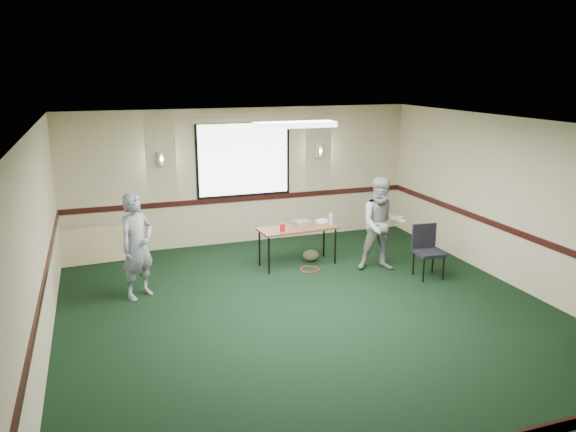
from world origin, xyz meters
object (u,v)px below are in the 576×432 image
object	(u,v)px
projector	(301,223)
person_right	(382,224)
conference_chair	(427,247)
person_left	(137,246)
folding_table	(298,230)

from	to	relation	value
projector	person_right	size ratio (longest dim) A/B	0.17
projector	conference_chair	distance (m)	2.22
conference_chair	person_left	bearing A→B (deg)	176.67
folding_table	projector	world-z (taller)	projector
person_right	person_left	bearing A→B (deg)	-165.26
projector	conference_chair	bearing A→B (deg)	-49.61
person_left	projector	bearing A→B (deg)	-23.67
folding_table	person_left	xyz separation A→B (m)	(-2.81, -0.57, 0.17)
folding_table	person_left	distance (m)	2.87
projector	person_left	distance (m)	2.98
person_right	conference_chair	bearing A→B (deg)	-26.81
projector	person_right	world-z (taller)	person_right
conference_chair	person_right	xyz separation A→B (m)	(-0.57, 0.54, 0.30)
folding_table	person_left	world-z (taller)	person_left
projector	conference_chair	size ratio (longest dim) A/B	0.31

